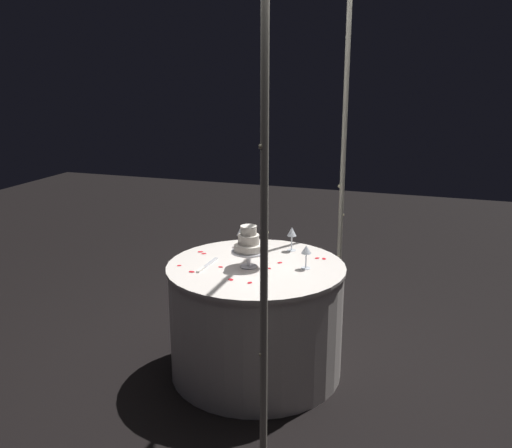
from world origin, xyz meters
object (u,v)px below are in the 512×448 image
tiered_cake (249,244)px  wine_glass_1 (241,231)px  main_table (256,319)px  decorative_arch (315,135)px  wine_glass_0 (292,233)px  wine_glass_2 (306,251)px  cake_knife (206,266)px

tiered_cake → wine_glass_1: 0.44m
main_table → tiered_cake: size_ratio=4.23×
decorative_arch → wine_glass_0: decorative_arch is taller
decorative_arch → main_table: bearing=-90.2°
decorative_arch → main_table: decorative_arch is taller
wine_glass_0 → wine_glass_2: (0.32, 0.18, -0.01)m
decorative_arch → tiered_cake: 0.79m
main_table → cake_knife: (0.12, -0.29, 0.38)m
decorative_arch → wine_glass_1: size_ratio=16.53×
wine_glass_2 → cake_knife: (0.17, -0.61, -0.11)m
tiered_cake → wine_glass_0: 0.45m
main_table → wine_glass_1: wine_glass_1 is taller
tiered_cake → cake_knife: size_ratio=0.92×
main_table → wine_glass_0: wine_glass_0 is taller
decorative_arch → wine_glass_2: bearing=-133.2°
wine_glass_0 → wine_glass_1: bearing=-86.3°
decorative_arch → cake_knife: bearing=-79.6°
main_table → wine_glass_1: bearing=-146.8°
wine_glass_0 → cake_knife: 0.66m
wine_glass_0 → cake_knife: size_ratio=0.57×
tiered_cake → wine_glass_2: (-0.09, 0.35, -0.04)m
decorative_arch → wine_glass_2: size_ratio=16.62×
tiered_cake → wine_glass_0: bearing=158.0°
wine_glass_0 → wine_glass_1: size_ratio=1.12×
wine_glass_2 → cake_knife: bearing=-74.8°
wine_glass_0 → wine_glass_1: wine_glass_0 is taller
main_table → wine_glass_0: (-0.37, 0.13, 0.50)m
decorative_arch → tiered_cake: (0.05, -0.40, -0.69)m
decorative_arch → wine_glass_2: decorative_arch is taller
main_table → wine_glass_0: 0.64m
wine_glass_0 → wine_glass_2: wine_glass_0 is taller
wine_glass_0 → wine_glass_2: bearing=29.2°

